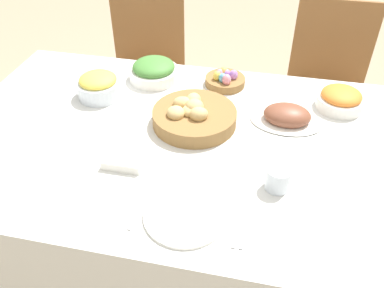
% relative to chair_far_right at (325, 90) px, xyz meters
% --- Properties ---
extents(ground_plane, '(12.00, 12.00, 0.00)m').
position_rel_chair_far_right_xyz_m(ground_plane, '(-0.52, -0.89, -0.53)').
color(ground_plane, tan).
extents(dining_table, '(1.88, 1.08, 0.78)m').
position_rel_chair_far_right_xyz_m(dining_table, '(-0.52, -0.89, -0.14)').
color(dining_table, silver).
rests_on(dining_table, ground).
extents(chair_far_right, '(0.42, 0.42, 0.98)m').
position_rel_chair_far_right_xyz_m(chair_far_right, '(0.00, 0.00, 0.00)').
color(chair_far_right, brown).
rests_on(chair_far_right, ground).
extents(chair_far_left, '(0.46, 0.46, 0.98)m').
position_rel_chair_far_right_xyz_m(chair_far_left, '(-1.02, -0.00, 0.00)').
color(chair_far_left, brown).
rests_on(chair_far_left, ground).
extents(bread_basket, '(0.32, 0.32, 0.10)m').
position_rel_chair_far_right_xyz_m(bread_basket, '(-0.57, -0.80, 0.29)').
color(bread_basket, olive).
rests_on(bread_basket, dining_table).
extents(egg_basket, '(0.17, 0.17, 0.08)m').
position_rel_chair_far_right_xyz_m(egg_basket, '(-0.49, -0.49, 0.28)').
color(egg_basket, olive).
rests_on(egg_basket, dining_table).
extents(ham_platter, '(0.27, 0.19, 0.08)m').
position_rel_chair_far_right_xyz_m(ham_platter, '(-0.22, -0.71, 0.28)').
color(ham_platter, white).
rests_on(ham_platter, dining_table).
extents(carrot_bowl, '(0.18, 0.18, 0.08)m').
position_rel_chair_far_right_xyz_m(carrot_bowl, '(-0.02, -0.57, 0.29)').
color(carrot_bowl, white).
rests_on(carrot_bowl, dining_table).
extents(pineapple_bowl, '(0.18, 0.18, 0.11)m').
position_rel_chair_far_right_xyz_m(pineapple_bowl, '(-0.99, -0.69, 0.30)').
color(pineapple_bowl, silver).
rests_on(pineapple_bowl, dining_table).
extents(green_salad_bowl, '(0.22, 0.22, 0.09)m').
position_rel_chair_far_right_xyz_m(green_salad_bowl, '(-0.81, -0.51, 0.30)').
color(green_salad_bowl, white).
rests_on(green_salad_bowl, dining_table).
extents(dinner_plate, '(0.25, 0.25, 0.01)m').
position_rel_chair_far_right_xyz_m(dinner_plate, '(-0.50, -1.25, 0.26)').
color(dinner_plate, white).
rests_on(dinner_plate, dining_table).
extents(fork, '(0.02, 0.17, 0.00)m').
position_rel_chair_far_right_xyz_m(fork, '(-0.64, -1.25, 0.25)').
color(fork, silver).
rests_on(fork, dining_table).
extents(knife, '(0.02, 0.17, 0.00)m').
position_rel_chair_far_right_xyz_m(knife, '(-0.35, -1.25, 0.25)').
color(knife, silver).
rests_on(knife, dining_table).
extents(spoon, '(0.02, 0.17, 0.00)m').
position_rel_chair_far_right_xyz_m(spoon, '(-0.32, -1.25, 0.25)').
color(spoon, silver).
rests_on(spoon, dining_table).
extents(drinking_cup, '(0.08, 0.08, 0.08)m').
position_rel_chair_far_right_xyz_m(drinking_cup, '(-0.24, -1.08, 0.29)').
color(drinking_cup, silver).
rests_on(drinking_cup, dining_table).
extents(butter_dish, '(0.13, 0.08, 0.03)m').
position_rel_chair_far_right_xyz_m(butter_dish, '(-0.75, -1.08, 0.27)').
color(butter_dish, white).
rests_on(butter_dish, dining_table).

